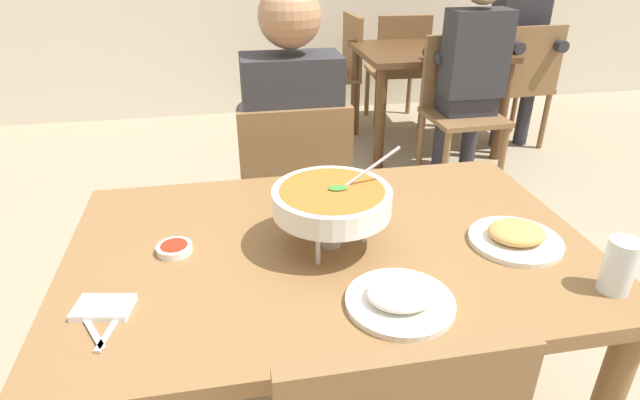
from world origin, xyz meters
The scene contains 18 objects.
dining_table_main centered at (0.00, 0.00, 0.63)m, with size 1.35×0.88×0.73m.
chair_diner_main centered at (0.00, 0.73, 0.51)m, with size 0.44×0.44×0.90m.
diner_main centered at (0.00, 0.76, 0.75)m, with size 0.40×0.45×1.31m.
curry_bowl centered at (0.00, -0.01, 0.86)m, with size 0.33×0.30×0.26m.
rice_plate centered at (0.10, -0.28, 0.75)m, with size 0.24×0.24×0.06m.
appetizer_plate centered at (0.48, -0.09, 0.75)m, with size 0.24×0.24×0.06m.
sauce_dish centered at (-0.40, 0.03, 0.74)m, with size 0.09×0.09×0.02m.
napkin_folded centered at (-0.54, -0.18, 0.74)m, with size 0.12×0.08×0.02m, color white.
fork_utensil centered at (-0.56, -0.23, 0.73)m, with size 0.01×0.17×0.01m, color silver.
spoon_utensil centered at (-0.51, -0.23, 0.73)m, with size 0.01×0.17×0.01m, color silver.
drink_glass centered at (0.59, -0.32, 0.79)m, with size 0.07×0.07×0.13m.
dining_table_far centered at (1.20, 2.39, 0.60)m, with size 1.00×0.80×0.73m.
chair_bg_left centered at (1.21, 1.84, 0.51)m, with size 0.46×0.46×0.90m.
chair_bg_middle centered at (1.88, 2.26, 0.51)m, with size 0.47×0.47×0.90m.
chair_bg_right centered at (0.67, 2.90, 0.51)m, with size 0.46×0.46×0.90m.
chair_bg_corner centered at (1.16, 2.90, 0.51)m, with size 0.46×0.46×0.90m.
patron_bg_left centered at (1.24, 1.80, 0.75)m, with size 0.40×0.45×1.31m.
patron_bg_middle centered at (1.87, 2.37, 0.75)m, with size 0.40×0.45×1.31m.
Camera 1 is at (-0.24, -1.13, 1.45)m, focal length 29.00 mm.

